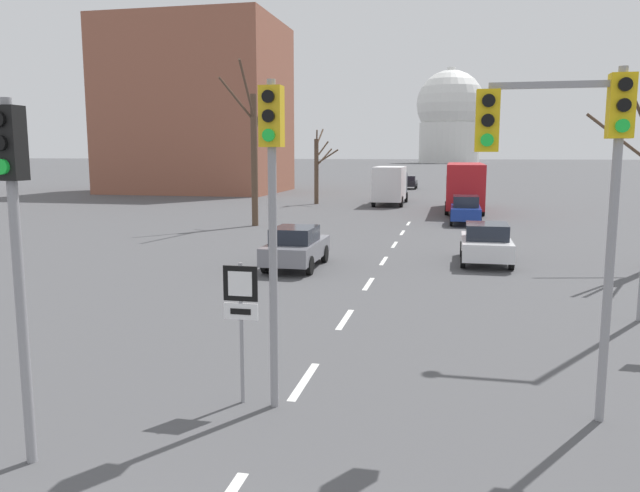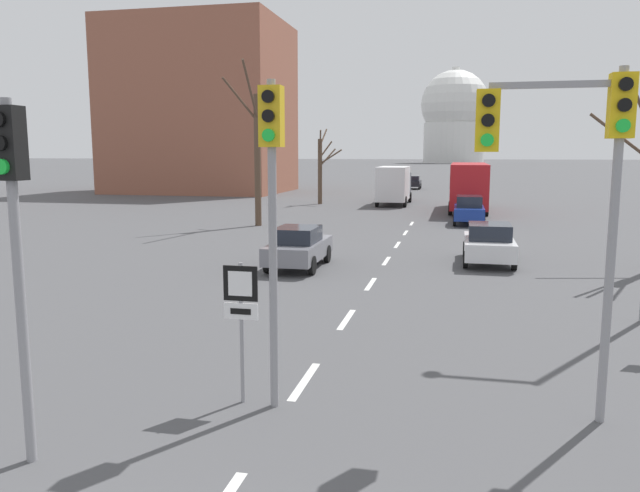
# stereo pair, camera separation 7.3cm
# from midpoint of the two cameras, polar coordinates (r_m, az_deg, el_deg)

# --- Properties ---
(lane_stripe_1) EXTENTS (0.16, 2.00, 0.01)m
(lane_stripe_1) POSITION_cam_midpoint_polar(r_m,az_deg,el_deg) (12.05, -1.62, -12.23)
(lane_stripe_1) COLOR silver
(lane_stripe_1) RESTS_ON ground_plane
(lane_stripe_2) EXTENTS (0.16, 2.00, 0.01)m
(lane_stripe_2) POSITION_cam_midpoint_polar(r_m,az_deg,el_deg) (16.24, 2.18, -6.71)
(lane_stripe_2) COLOR silver
(lane_stripe_2) RESTS_ON ground_plane
(lane_stripe_3) EXTENTS (0.16, 2.00, 0.01)m
(lane_stripe_3) POSITION_cam_midpoint_polar(r_m,az_deg,el_deg) (20.57, 4.36, -3.47)
(lane_stripe_3) COLOR silver
(lane_stripe_3) RESTS_ON ground_plane
(lane_stripe_4) EXTENTS (0.16, 2.00, 0.01)m
(lane_stripe_4) POSITION_cam_midpoint_polar(r_m,az_deg,el_deg) (24.95, 5.77, -1.35)
(lane_stripe_4) COLOR silver
(lane_stripe_4) RESTS_ON ground_plane
(lane_stripe_5) EXTENTS (0.16, 2.00, 0.01)m
(lane_stripe_5) POSITION_cam_midpoint_polar(r_m,az_deg,el_deg) (29.38, 6.75, 0.13)
(lane_stripe_5) COLOR silver
(lane_stripe_5) RESTS_ON ground_plane
(lane_stripe_6) EXTENTS (0.16, 2.00, 0.01)m
(lane_stripe_6) POSITION_cam_midpoint_polar(r_m,az_deg,el_deg) (33.82, 7.48, 1.22)
(lane_stripe_6) COLOR silver
(lane_stripe_6) RESTS_ON ground_plane
(lane_stripe_7) EXTENTS (0.16, 2.00, 0.01)m
(lane_stripe_7) POSITION_cam_midpoint_polar(r_m,az_deg,el_deg) (38.27, 8.04, 2.06)
(lane_stripe_7) COLOR silver
(lane_stripe_7) RESTS_ON ground_plane
(traffic_signal_centre_tall) EXTENTS (0.36, 0.34, 5.42)m
(traffic_signal_centre_tall) POSITION_cam_midpoint_polar(r_m,az_deg,el_deg) (10.14, -4.61, 5.63)
(traffic_signal_centre_tall) COLOR gray
(traffic_signal_centre_tall) RESTS_ON ground_plane
(traffic_signal_near_left) EXTENTS (0.36, 0.34, 4.98)m
(traffic_signal_near_left) POSITION_cam_midpoint_polar(r_m,az_deg,el_deg) (9.16, -26.40, 2.61)
(traffic_signal_near_left) COLOR gray
(traffic_signal_near_left) RESTS_ON ground_plane
(traffic_signal_near_right) EXTENTS (2.29, 0.34, 5.55)m
(traffic_signal_near_right) POSITION_cam_midpoint_polar(r_m,az_deg,el_deg) (10.39, 21.84, 7.59)
(traffic_signal_near_right) COLOR gray
(traffic_signal_near_right) RESTS_ON ground_plane
(route_sign_post) EXTENTS (0.60, 0.08, 2.45)m
(route_sign_post) POSITION_cam_midpoint_polar(r_m,az_deg,el_deg) (10.67, -7.43, -5.69)
(route_sign_post) COLOR gray
(route_sign_post) RESTS_ON ground_plane
(street_lamp_right) EXTENTS (2.23, 0.36, 8.93)m
(street_lamp_right) POSITION_cam_midpoint_polar(r_m,az_deg,el_deg) (17.49, 27.08, 11.42)
(street_lamp_right) COLOR gray
(street_lamp_right) RESTS_ON ground_plane
(sedan_near_left) EXTENTS (1.81, 4.47, 1.71)m
(sedan_near_left) POSITION_cam_midpoint_polar(r_m,az_deg,el_deg) (38.64, 13.11, 3.27)
(sedan_near_left) COLOR navy
(sedan_near_left) RESTS_ON ground_plane
(sedan_near_right) EXTENTS (1.82, 4.19, 1.55)m
(sedan_near_right) POSITION_cam_midpoint_polar(r_m,az_deg,el_deg) (23.27, -2.30, -0.06)
(sedan_near_right) COLOR slate
(sedan_near_right) RESTS_ON ground_plane
(sedan_mid_centre) EXTENTS (1.73, 3.86, 1.55)m
(sedan_mid_centre) POSITION_cam_midpoint_polar(r_m,az_deg,el_deg) (74.72, 8.15, 5.80)
(sedan_mid_centre) COLOR black
(sedan_mid_centre) RESTS_ON ground_plane
(sedan_far_left) EXTENTS (1.92, 4.08, 1.57)m
(sedan_far_left) POSITION_cam_midpoint_polar(r_m,az_deg,el_deg) (25.01, 14.86, 0.27)
(sedan_far_left) COLOR silver
(sedan_far_left) RESTS_ON ground_plane
(sedan_far_right) EXTENTS (1.94, 3.82, 1.74)m
(sedan_far_right) POSITION_cam_midpoint_polar(r_m,az_deg,el_deg) (57.57, 6.57, 5.11)
(sedan_far_right) COLOR maroon
(sedan_far_right) RESTS_ON ground_plane
(city_bus) EXTENTS (2.66, 10.80, 3.48)m
(city_bus) POSITION_cam_midpoint_polar(r_m,az_deg,el_deg) (46.82, 13.06, 5.60)
(city_bus) COLOR red
(city_bus) RESTS_ON ground_plane
(delivery_truck) EXTENTS (2.44, 7.20, 3.14)m
(delivery_truck) POSITION_cam_midpoint_polar(r_m,az_deg,el_deg) (51.80, 6.42, 5.65)
(delivery_truck) COLOR #333842
(delivery_truck) RESTS_ON ground_plane
(bare_tree_left_near) EXTENTS (2.08, 2.44, 6.26)m
(bare_tree_left_near) POSITION_cam_midpoint_polar(r_m,az_deg,el_deg) (52.23, -0.27, 7.20)
(bare_tree_left_near) COLOR brown
(bare_tree_left_near) RESTS_ON ground_plane
(bare_tree_left_far) EXTENTS (1.83, 4.84, 9.16)m
(bare_tree_left_far) POSITION_cam_midpoint_polar(r_m,az_deg,el_deg) (36.68, -6.18, 8.49)
(bare_tree_left_far) COLOR brown
(bare_tree_left_far) RESTS_ON ground_plane
(capitol_dome) EXTENTS (26.90, 26.90, 38.00)m
(capitol_dome) POSITION_cam_midpoint_polar(r_m,az_deg,el_deg) (262.47, 11.78, 11.48)
(capitol_dome) COLOR silver
(capitol_dome) RESTS_ON ground_plane
(apartment_block_left) EXTENTS (18.00, 14.00, 18.02)m
(apartment_block_left) POSITION_cam_midpoint_polar(r_m,az_deg,el_deg) (70.29, -11.18, 12.25)
(apartment_block_left) COLOR #935642
(apartment_block_left) RESTS_ON ground_plane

